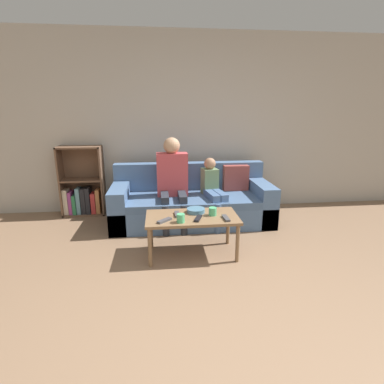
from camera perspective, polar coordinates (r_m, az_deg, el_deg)
name	(u,v)px	position (r m, az deg, el deg)	size (l,w,h in m)	color
ground_plane	(236,343)	(2.29, 8.47, -26.63)	(22.00, 22.00, 0.00)	#84664C
wall_back	(191,124)	(4.61, -0.22, 12.77)	(12.00, 0.06, 2.60)	#B7B2A8
couch	(192,203)	(4.17, 0.06, -2.08)	(2.15, 0.88, 0.78)	#4C6B93
bookshelf	(83,189)	(4.71, -20.08, 0.48)	(0.61, 0.28, 1.01)	brown
coffee_table	(192,220)	(3.18, 0.01, -5.41)	(0.97, 0.52, 0.44)	brown
person_adult	(172,176)	(3.98, -3.74, 3.01)	(0.41, 0.62, 1.17)	#282D38
person_child	(213,189)	(4.01, 4.06, 0.57)	(0.31, 0.64, 0.89)	#476693
cup_near	(213,211)	(3.18, 3.96, -3.71)	(0.08, 0.08, 0.09)	#4CB77A
cup_far	(181,218)	(2.98, -2.17, -5.00)	(0.08, 0.08, 0.09)	#4CB77A
tv_remote_0	(164,220)	(3.02, -5.28, -5.42)	(0.16, 0.15, 0.02)	#47474C
tv_remote_1	(226,218)	(3.09, 6.48, -4.97)	(0.06, 0.17, 0.02)	#47474C
tv_remote_2	(198,218)	(3.06, 1.17, -5.05)	(0.10, 0.18, 0.02)	black
tv_remote_3	(177,214)	(3.18, -2.86, -4.25)	(0.05, 0.17, 0.02)	#47474C
snack_bowl	(196,210)	(3.26, 0.74, -3.54)	(0.20, 0.20, 0.05)	teal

